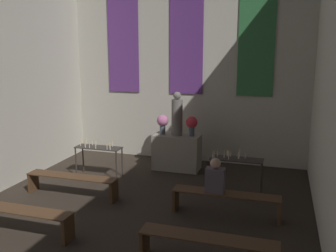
% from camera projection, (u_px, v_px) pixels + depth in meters
% --- Properties ---
extents(wall_back, '(6.92, 0.16, 6.00)m').
position_uv_depth(wall_back, '(187.00, 53.00, 10.33)').
color(wall_back, beige).
rests_on(wall_back, ground_plane).
extents(altar, '(1.22, 0.65, 0.93)m').
position_uv_depth(altar, '(177.00, 152.00, 9.94)').
color(altar, gray).
rests_on(altar, ground_plane).
extents(statue, '(0.29, 0.29, 1.14)m').
position_uv_depth(statue, '(177.00, 115.00, 9.73)').
color(statue, slate).
rests_on(statue, altar).
extents(flower_vase_left, '(0.30, 0.30, 0.51)m').
position_uv_depth(flower_vase_left, '(163.00, 122.00, 9.89)').
color(flower_vase_left, '#4C5666').
rests_on(flower_vase_left, altar).
extents(flower_vase_right, '(0.30, 0.30, 0.51)m').
position_uv_depth(flower_vase_right, '(192.00, 124.00, 9.66)').
color(flower_vase_right, '#4C5666').
rests_on(flower_vase_right, altar).
extents(candle_rack_left, '(1.16, 0.41, 0.95)m').
position_uv_depth(candle_rack_left, '(99.00, 151.00, 9.32)').
color(candle_rack_left, '#332D28').
rests_on(candle_rack_left, ground_plane).
extents(candle_rack_right, '(1.16, 0.41, 0.96)m').
position_uv_depth(candle_rack_right, '(236.00, 163.00, 8.34)').
color(candle_rack_right, '#332D28').
rests_on(candle_rack_right, ground_plane).
extents(pew_third_left, '(2.05, 0.36, 0.46)m').
position_uv_depth(pew_third_left, '(17.00, 215.00, 6.47)').
color(pew_third_left, '#4C331E').
rests_on(pew_third_left, ground_plane).
extents(pew_third_right, '(2.05, 0.36, 0.46)m').
position_uv_depth(pew_third_right, '(208.00, 244.00, 5.51)').
color(pew_third_right, '#4C331E').
rests_on(pew_third_right, ground_plane).
extents(pew_back_left, '(2.05, 0.36, 0.46)m').
position_uv_depth(pew_back_left, '(72.00, 181.00, 8.13)').
color(pew_back_left, '#4C331E').
rests_on(pew_back_left, ground_plane).
extents(pew_back_right, '(2.05, 0.36, 0.46)m').
position_uv_depth(pew_back_right, '(226.00, 199.00, 7.16)').
color(pew_back_right, '#4C331E').
rests_on(pew_back_right, ground_plane).
extents(person_seated, '(0.36, 0.24, 0.67)m').
position_uv_depth(person_seated, '(215.00, 177.00, 7.14)').
color(person_seated, '#564C56').
rests_on(person_seated, pew_back_right).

